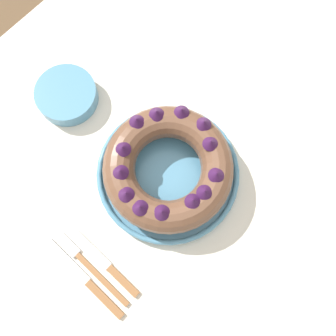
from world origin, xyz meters
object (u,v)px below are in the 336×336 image
bundt_cake (168,168)px  serving_knife (89,283)px  fork (87,264)px  cake_knife (110,268)px  serving_dish (168,173)px  side_bowl (66,96)px

bundt_cake → serving_knife: bundt_cake is taller
serving_knife → fork: bearing=57.9°
serving_knife → cake_knife: bearing=-6.2°
serving_knife → cake_knife: same height
serving_dish → fork: size_ratio=1.51×
side_bowl → bundt_cake: bearing=-84.8°
side_bowl → serving_dish: bearing=-84.8°
serving_dish → cake_knife: size_ratio=1.70×
serving_dish → serving_knife: bearing=-172.3°
bundt_cake → serving_knife: 0.31m
bundt_cake → fork: bundt_cake is taller
fork → serving_dish: bearing=-3.4°
serving_dish → cake_knife: serving_dish is taller
cake_knife → bundt_cake: bearing=14.8°
side_bowl → cake_knife: bearing=-120.6°
serving_dish → bundt_cake: (0.00, 0.00, 0.05)m
cake_knife → side_bowl: (0.22, 0.36, 0.02)m
serving_dish → cake_knife: bearing=-168.2°
bundt_cake → cake_knife: bearing=-168.2°
serving_knife → side_bowl: side_bowl is taller
serving_knife → cake_knife: (0.05, -0.01, -0.00)m
serving_dish → serving_knife: (-0.30, -0.04, -0.01)m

